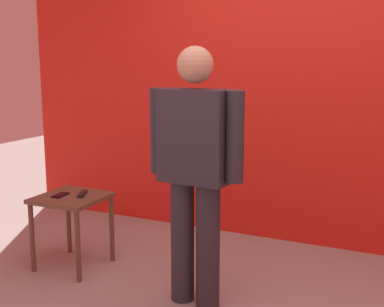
% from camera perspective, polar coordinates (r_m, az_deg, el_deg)
% --- Properties ---
extents(back_wall_red, '(5.18, 0.12, 3.39)m').
position_cam_1_polar(back_wall_red, '(4.27, 11.14, 12.56)').
color(back_wall_red, red).
rests_on(back_wall_red, ground_plane).
extents(standing_person, '(0.64, 0.25, 1.62)m').
position_cam_1_polar(standing_person, '(3.08, 0.36, -1.25)').
color(standing_person, '#2D2D38').
rests_on(standing_person, ground_plane).
extents(side_table, '(0.47, 0.47, 0.55)m').
position_cam_1_polar(side_table, '(3.86, -13.43, -6.01)').
color(side_table, brown).
rests_on(side_table, ground_plane).
extents(cell_phone, '(0.09, 0.15, 0.01)m').
position_cam_1_polar(cell_phone, '(3.85, -14.66, -4.56)').
color(cell_phone, black).
rests_on(cell_phone, side_table).
extents(tv_remote, '(0.11, 0.17, 0.02)m').
position_cam_1_polar(tv_remote, '(3.83, -12.28, -4.47)').
color(tv_remote, black).
rests_on(tv_remote, side_table).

